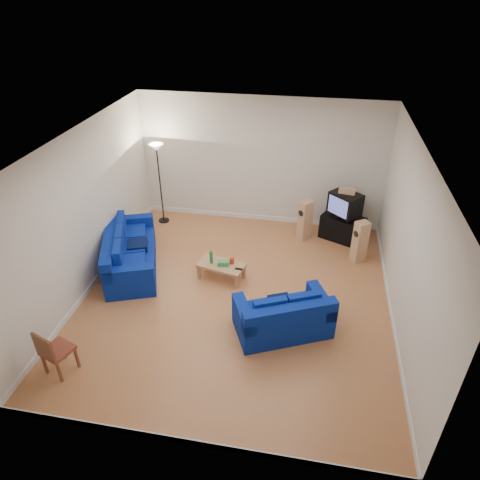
% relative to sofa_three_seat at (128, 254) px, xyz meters
% --- Properties ---
extents(room, '(6.01, 6.51, 3.21)m').
position_rel_sofa_three_seat_xyz_m(room, '(2.51, -0.59, 1.21)').
color(room, '#99562F').
rests_on(room, ground).
extents(sofa_three_seat, '(1.75, 2.52, 0.89)m').
position_rel_sofa_three_seat_xyz_m(sofa_three_seat, '(0.00, 0.00, 0.00)').
color(sofa_three_seat, navy).
rests_on(sofa_three_seat, ground).
extents(sofa_loveseat, '(1.89, 1.53, 0.83)m').
position_rel_sofa_three_seat_xyz_m(sofa_loveseat, '(3.52, -1.39, -0.02)').
color(sofa_loveseat, navy).
rests_on(sofa_loveseat, ground).
extents(coffee_table, '(1.05, 0.69, 0.35)m').
position_rel_sofa_three_seat_xyz_m(coffee_table, '(2.08, -0.03, -0.03)').
color(coffee_table, tan).
rests_on(coffee_table, ground).
extents(bottle, '(0.09, 0.09, 0.30)m').
position_rel_sofa_three_seat_xyz_m(bottle, '(1.87, -0.01, 0.17)').
color(bottle, '#197233').
rests_on(bottle, coffee_table).
extents(tissue_box, '(0.25, 0.16, 0.09)m').
position_rel_sofa_three_seat_xyz_m(tissue_box, '(2.13, -0.05, 0.07)').
color(tissue_box, green).
rests_on(tissue_box, coffee_table).
extents(red_canister, '(0.11, 0.11, 0.13)m').
position_rel_sofa_three_seat_xyz_m(red_canister, '(2.29, 0.05, 0.09)').
color(red_canister, red).
rests_on(red_canister, coffee_table).
extents(remote, '(0.16, 0.06, 0.02)m').
position_rel_sofa_three_seat_xyz_m(remote, '(2.48, -0.14, 0.03)').
color(remote, black).
rests_on(remote, coffee_table).
extents(tv_stand, '(1.12, 0.91, 0.60)m').
position_rel_sofa_three_seat_xyz_m(tv_stand, '(4.62, 2.06, -0.03)').
color(tv_stand, black).
rests_on(tv_stand, ground).
extents(av_receiver, '(0.44, 0.36, 0.10)m').
position_rel_sofa_three_seat_xyz_m(av_receiver, '(4.62, 2.10, 0.32)').
color(av_receiver, black).
rests_on(av_receiver, tv_stand).
extents(television, '(0.84, 0.82, 0.53)m').
position_rel_sofa_three_seat_xyz_m(television, '(4.60, 2.03, 0.63)').
color(television, black).
rests_on(television, av_receiver).
extents(centre_speaker, '(0.39, 0.21, 0.13)m').
position_rel_sofa_three_seat_xyz_m(centre_speaker, '(4.60, 2.05, 0.96)').
color(centre_speaker, tan).
rests_on(centre_speaker, television).
extents(speaker_left, '(0.37, 0.37, 1.00)m').
position_rel_sofa_three_seat_xyz_m(speaker_left, '(3.71, 1.91, 0.17)').
color(speaker_left, tan).
rests_on(speaker_left, ground).
extents(speaker_right, '(0.37, 0.35, 0.98)m').
position_rel_sofa_three_seat_xyz_m(speaker_right, '(4.96, 1.19, 0.16)').
color(speaker_right, tan).
rests_on(speaker_right, ground).
extents(floor_lamp, '(0.36, 0.36, 2.09)m').
position_rel_sofa_three_seat_xyz_m(floor_lamp, '(0.06, 2.11, 1.40)').
color(floor_lamp, black).
rests_on(floor_lamp, ground).
extents(dining_chair, '(0.55, 0.55, 0.89)m').
position_rel_sofa_three_seat_xyz_m(dining_chair, '(0.04, -2.99, 0.17)').
color(dining_chair, brown).
rests_on(dining_chair, ground).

